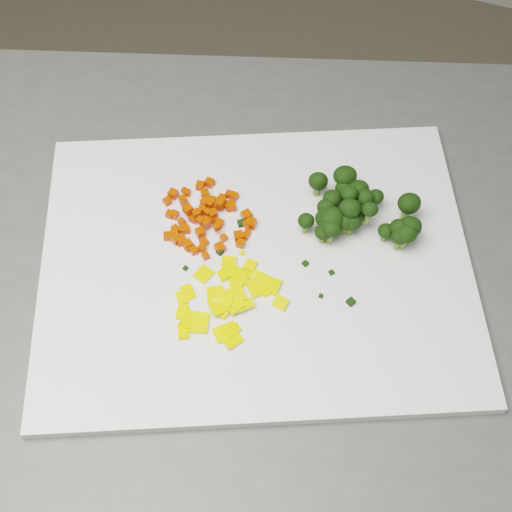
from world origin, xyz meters
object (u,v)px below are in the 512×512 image
(counter_block, at_px, (280,398))
(pepper_pile, at_px, (224,300))
(cutting_board, at_px, (256,263))
(carrot_pile, at_px, (207,212))
(broccoli_pile, at_px, (354,213))

(counter_block, bearing_deg, pepper_pile, -121.56)
(cutting_board, distance_m, pepper_pile, 0.07)
(carrot_pile, bearing_deg, counter_block, -8.20)
(cutting_board, bearing_deg, carrot_pile, 154.83)
(carrot_pile, xyz_separation_m, pepper_pile, (0.06, -0.10, -0.01))
(cutting_board, bearing_deg, counter_block, 26.66)
(pepper_pile, xyz_separation_m, broccoli_pile, (0.11, 0.15, 0.02))
(cutting_board, relative_size, carrot_pile, 4.50)
(cutting_board, xyz_separation_m, broccoli_pile, (0.09, 0.08, 0.04))
(carrot_pile, height_order, pepper_pile, carrot_pile)
(pepper_pile, distance_m, broccoli_pile, 0.18)
(pepper_pile, height_order, broccoli_pile, broccoli_pile)
(cutting_board, relative_size, broccoli_pile, 3.75)
(carrot_pile, distance_m, pepper_pile, 0.12)
(counter_block, height_order, cutting_board, cutting_board)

